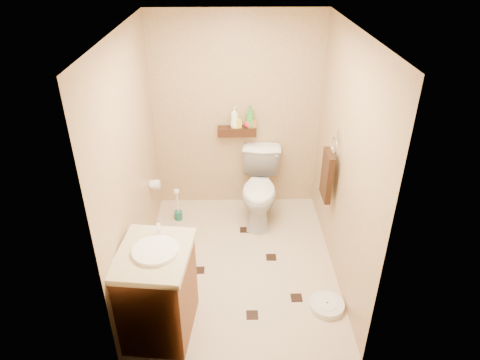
{
  "coord_description": "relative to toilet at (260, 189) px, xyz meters",
  "views": [
    {
      "loc": [
        -0.06,
        -3.54,
        3.07
      ],
      "look_at": [
        0.02,
        0.25,
        0.88
      ],
      "focal_mm": 32.0,
      "sensor_mm": 36.0,
      "label": 1
    }
  ],
  "objects": [
    {
      "name": "wall_front",
      "position": [
        -0.27,
        -2.08,
        0.78
      ],
      "size": [
        2.0,
        0.04,
        2.4
      ],
      "primitive_type": "cube",
      "color": "tan",
      "rests_on": "ground"
    },
    {
      "name": "towel_ring",
      "position": [
        0.64,
        -0.58,
        0.52
      ],
      "size": [
        0.12,
        0.3,
        0.76
      ],
      "color": "silver",
      "rests_on": "wall_right"
    },
    {
      "name": "toilet_brush",
      "position": [
        -1.0,
        -0.01,
        -0.27
      ],
      "size": [
        0.1,
        0.1,
        0.43
      ],
      "color": "#186155",
      "rests_on": "ground"
    },
    {
      "name": "floor_accents",
      "position": [
        -0.25,
        -0.87,
        -0.42
      ],
      "size": [
        1.21,
        1.42,
        0.01
      ],
      "color": "black",
      "rests_on": "ground"
    },
    {
      "name": "wall_back",
      "position": [
        -0.27,
        0.42,
        0.78
      ],
      "size": [
        2.0,
        0.04,
        2.4
      ],
      "primitive_type": "cube",
      "color": "tan",
      "rests_on": "ground"
    },
    {
      "name": "bathroom_scale",
      "position": [
        0.55,
        -1.5,
        -0.39
      ],
      "size": [
        0.4,
        0.4,
        0.07
      ],
      "rotation": [
        0.0,
        0.0,
        -0.27
      ],
      "color": "silver",
      "rests_on": "ground"
    },
    {
      "name": "toilet_paper",
      "position": [
        -1.21,
        -0.18,
        0.18
      ],
      "size": [
        0.12,
        0.11,
        0.12
      ],
      "color": "silver",
      "rests_on": "wall_left"
    },
    {
      "name": "ground",
      "position": [
        -0.27,
        -0.83,
        -0.42
      ],
      "size": [
        2.5,
        2.5,
        0.0
      ],
      "primitive_type": "plane",
      "color": "beige",
      "rests_on": "ground"
    },
    {
      "name": "wall_left",
      "position": [
        -1.27,
        -0.83,
        0.78
      ],
      "size": [
        0.04,
        2.5,
        2.4
      ],
      "primitive_type": "cube",
      "color": "tan",
      "rests_on": "ground"
    },
    {
      "name": "toilet",
      "position": [
        0.0,
        0.0,
        0.0
      ],
      "size": [
        0.55,
        0.87,
        0.84
      ],
      "primitive_type": "imported",
      "rotation": [
        0.0,
        0.0,
        -0.1
      ],
      "color": "white",
      "rests_on": "ground"
    },
    {
      "name": "bottle_d",
      "position": [
        -0.11,
        0.34,
        0.78
      ],
      "size": [
        0.13,
        0.13,
        0.27
      ],
      "primitive_type": "imported",
      "rotation": [
        0.0,
        0.0,
        3.38
      ],
      "color": "green",
      "rests_on": "wall_shelf"
    },
    {
      "name": "ceiling",
      "position": [
        -0.27,
        -0.83,
        1.98
      ],
      "size": [
        2.0,
        2.5,
        0.02
      ],
      "primitive_type": "cube",
      "color": "silver",
      "rests_on": "wall_back"
    },
    {
      "name": "vanity",
      "position": [
        -0.97,
        -1.69,
        0.02
      ],
      "size": [
        0.66,
        0.77,
        1.0
      ],
      "rotation": [
        0.0,
        0.0,
        -0.11
      ],
      "color": "brown",
      "rests_on": "ground"
    },
    {
      "name": "bottle_b",
      "position": [
        -0.26,
        0.34,
        0.73
      ],
      "size": [
        0.09,
        0.09,
        0.16
      ],
      "primitive_type": "imported",
      "rotation": [
        0.0,
        0.0,
        0.35
      ],
      "color": "yellow",
      "rests_on": "wall_shelf"
    },
    {
      "name": "bottle_c",
      "position": [
        -0.13,
        0.34,
        0.72
      ],
      "size": [
        0.14,
        0.14,
        0.13
      ],
      "primitive_type": "imported",
      "rotation": [
        0.0,
        0.0,
        4.08
      ],
      "color": "#F31C44",
      "rests_on": "wall_shelf"
    },
    {
      "name": "wall_shelf",
      "position": [
        -0.27,
        0.34,
        0.6
      ],
      "size": [
        0.46,
        0.14,
        0.1
      ],
      "primitive_type": "cube",
      "color": "#3E1C11",
      "rests_on": "wall_back"
    },
    {
      "name": "wall_right",
      "position": [
        0.73,
        -0.83,
        0.78
      ],
      "size": [
        0.04,
        2.5,
        2.4
      ],
      "primitive_type": "cube",
      "color": "tan",
      "rests_on": "ground"
    },
    {
      "name": "bottle_e",
      "position": [
        -0.08,
        0.34,
        0.72
      ],
      "size": [
        0.09,
        0.09,
        0.15
      ],
      "primitive_type": "imported",
      "rotation": [
        0.0,
        0.0,
        0.64
      ],
      "color": "#CC7B44",
      "rests_on": "wall_shelf"
    },
    {
      "name": "bottle_a",
      "position": [
        -0.3,
        0.34,
        0.78
      ],
      "size": [
        0.14,
        0.14,
        0.26
      ],
      "primitive_type": "imported",
      "rotation": [
        0.0,
        0.0,
        2.43
      ],
      "color": "white",
      "rests_on": "wall_shelf"
    }
  ]
}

